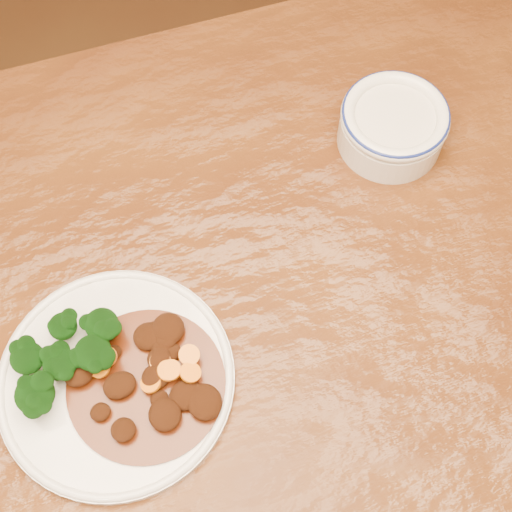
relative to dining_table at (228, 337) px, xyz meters
name	(u,v)px	position (x,y,z in m)	size (l,w,h in m)	color
ground	(239,442)	(0.00, 0.00, -0.67)	(4.00, 4.00, 0.00)	#452011
dining_table	(228,337)	(0.00, 0.00, 0.00)	(1.59, 1.06, 0.75)	#572D0F
dinner_plate	(116,379)	(-0.14, -0.02, 0.09)	(0.27, 0.27, 0.02)	silver
broccoli_florets	(63,357)	(-0.19, 0.01, 0.12)	(0.13, 0.10, 0.05)	#77964E
mince_stew	(153,379)	(-0.11, -0.04, 0.10)	(0.18, 0.18, 0.03)	#4F1F08
dip_bowl	(393,125)	(0.30, 0.14, 0.12)	(0.14, 0.14, 0.06)	silver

